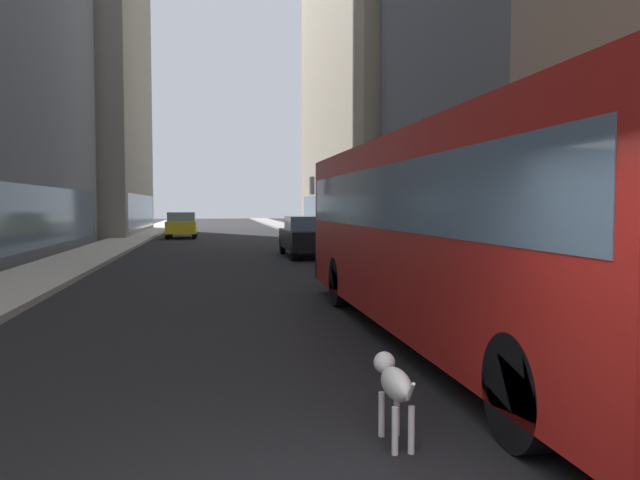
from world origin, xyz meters
TOP-DOWN VIEW (x-y plane):
  - ground_plane at (0.00, 35.00)m, footprint 120.00×120.00m
  - sidewalk_left at (-5.70, 35.00)m, footprint 2.40×110.00m
  - sidewalk_right at (5.70, 35.00)m, footprint 2.40×110.00m
  - transit_bus at (2.80, 5.75)m, footprint 2.78×11.53m
  - car_yellow_taxi at (-2.80, 37.05)m, footprint 1.80×3.96m
  - car_black_suv at (2.80, 21.63)m, footprint 1.70×4.70m
  - dalmatian_dog at (0.66, 1.96)m, footprint 0.22×0.96m

SIDE VIEW (x-z plane):
  - ground_plane at x=0.00m, z-range 0.00..0.00m
  - sidewalk_left at x=-5.70m, z-range 0.00..0.15m
  - sidewalk_right at x=5.70m, z-range 0.00..0.15m
  - dalmatian_dog at x=0.66m, z-range 0.15..0.87m
  - car_yellow_taxi at x=-2.80m, z-range 0.01..1.63m
  - car_black_suv at x=2.80m, z-range 0.01..1.63m
  - transit_bus at x=2.80m, z-range 0.25..3.30m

